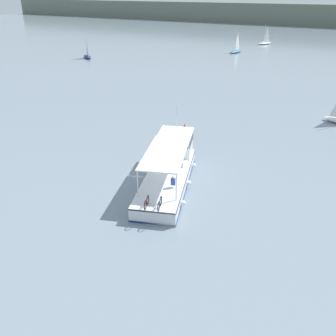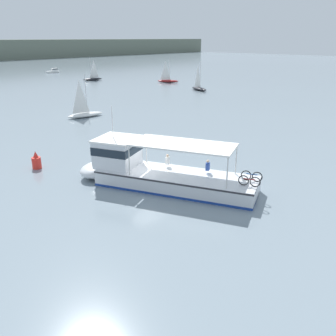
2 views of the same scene
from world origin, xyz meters
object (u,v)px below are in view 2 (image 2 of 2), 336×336
object	(u,v)px
sailboat_horizon_east	(93,78)
sailboat_mid_channel	(168,80)
ferry_main	(154,171)
sailboat_far_right	(199,87)
channel_buoy	(36,161)
motorboat_off_bow	(53,71)
sailboat_off_stern	(85,113)

from	to	relation	value
sailboat_horizon_east	sailboat_mid_channel	world-z (taller)	same
ferry_main	sailboat_mid_channel	size ratio (longest dim) A/B	2.40
ferry_main	sailboat_far_right	distance (m)	48.16
sailboat_horizon_east	sailboat_mid_channel	size ratio (longest dim) A/B	1.00
ferry_main	sailboat_mid_channel	world-z (taller)	sailboat_mid_channel
sailboat_far_right	sailboat_mid_channel	bearing A→B (deg)	67.10
sailboat_mid_channel	channel_buoy	bearing A→B (deg)	-147.86
ferry_main	channel_buoy	distance (m)	9.94
sailboat_horizon_east	channel_buoy	world-z (taller)	sailboat_horizon_east
ferry_main	sailboat_mid_channel	distance (m)	60.79
motorboat_off_bow	channel_buoy	world-z (taller)	channel_buoy
sailboat_mid_channel	sailboat_horizon_east	bearing A→B (deg)	119.35
sailboat_horizon_east	channel_buoy	size ratio (longest dim) A/B	3.86
sailboat_horizon_east	sailboat_mid_channel	bearing A→B (deg)	-60.65
sailboat_horizon_east	sailboat_far_right	distance (m)	29.63
ferry_main	motorboat_off_bow	size ratio (longest dim) A/B	3.43
ferry_main	sailboat_horizon_east	bearing A→B (deg)	57.01
ferry_main	sailboat_off_stern	size ratio (longest dim) A/B	2.40
motorboat_off_bow	channel_buoy	distance (m)	84.00
ferry_main	channel_buoy	size ratio (longest dim) A/B	9.26
sailboat_mid_channel	sailboat_off_stern	xyz separation A→B (m)	(-35.38, -17.76, 0.00)
ferry_main	sailboat_horizon_east	xyz separation A→B (m)	(36.55, 56.30, -0.47)
sailboat_mid_channel	sailboat_far_right	xyz separation A→B (m)	(-5.63, -13.33, 0.00)
channel_buoy	ferry_main	bearing A→B (deg)	-67.78
sailboat_horizon_east	sailboat_far_right	xyz separation A→B (m)	(3.42, -29.43, 0.00)
ferry_main	sailboat_horizon_east	distance (m)	67.12
sailboat_horizon_east	channel_buoy	xyz separation A→B (m)	(-40.30, -47.11, 0.03)
motorboat_off_bow	sailboat_horizon_east	bearing A→B (deg)	-99.50
motorboat_off_bow	channel_buoy	xyz separation A→B (m)	(-44.36, -71.34, 0.02)
sailboat_horizon_east	sailboat_off_stern	world-z (taller)	same
sailboat_off_stern	channel_buoy	xyz separation A→B (m)	(-13.97, -13.25, 0.03)
sailboat_far_right	sailboat_horizon_east	bearing A→B (deg)	96.63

